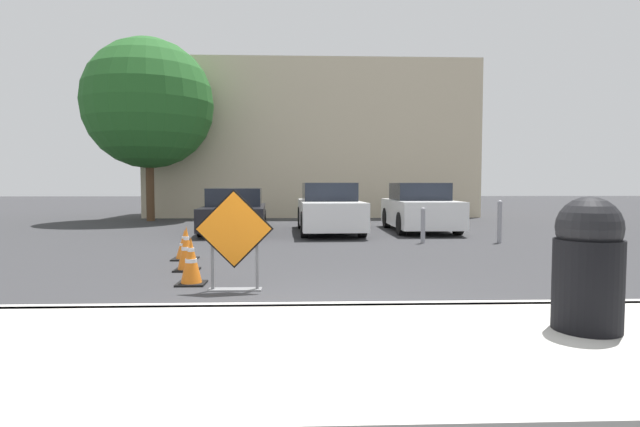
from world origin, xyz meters
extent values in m
plane|color=#333335|center=(0.00, 10.00, 0.00)|extent=(96.00, 96.00, 0.00)
cube|color=beige|center=(0.00, -1.38, 0.07)|extent=(22.59, 2.77, 0.14)
cube|color=beige|center=(0.00, 0.00, 0.07)|extent=(22.59, 0.20, 0.14)
cube|color=black|center=(-1.19, 1.36, 0.85)|extent=(1.07, 0.02, 1.07)
cube|color=orange|center=(-1.19, 1.34, 0.85)|extent=(1.01, 0.02, 1.01)
cube|color=slate|center=(-1.19, 1.40, 0.01)|extent=(0.72, 0.20, 0.02)
cube|color=slate|center=(-1.49, 1.40, 0.42)|extent=(0.04, 0.04, 0.85)
cube|color=slate|center=(-0.89, 1.40, 0.42)|extent=(0.04, 0.04, 0.85)
cube|color=black|center=(-1.87, 1.82, 0.01)|extent=(0.41, 0.41, 0.03)
cone|color=orange|center=(-1.87, 1.82, 0.36)|extent=(0.30, 0.30, 0.66)
cylinder|color=white|center=(-1.87, 1.82, 0.51)|extent=(0.10, 0.10, 0.06)
cylinder|color=white|center=(-1.87, 1.82, 0.35)|extent=(0.17, 0.17, 0.06)
cube|color=black|center=(-2.21, 3.00, 0.01)|extent=(0.40, 0.40, 0.03)
cone|color=orange|center=(-2.21, 3.00, 0.39)|extent=(0.30, 0.30, 0.72)
cylinder|color=white|center=(-2.21, 3.00, 0.55)|extent=(0.09, 0.09, 0.06)
cylinder|color=white|center=(-2.21, 3.00, 0.38)|extent=(0.17, 0.17, 0.06)
cube|color=black|center=(-2.53, 4.26, 0.01)|extent=(0.46, 0.46, 0.03)
cone|color=orange|center=(-2.53, 4.26, 0.31)|extent=(0.34, 0.34, 0.55)
cylinder|color=white|center=(-2.53, 4.26, 0.43)|extent=(0.11, 0.11, 0.05)
cylinder|color=white|center=(-2.53, 4.26, 0.30)|extent=(0.19, 0.19, 0.05)
cube|color=black|center=(-2.30, 9.84, 0.49)|extent=(2.05, 4.48, 0.64)
cube|color=#1E232D|center=(-2.31, 9.95, 1.07)|extent=(1.69, 2.10, 0.53)
cylinder|color=black|center=(-1.40, 8.53, 0.31)|extent=(0.24, 0.63, 0.62)
cylinder|color=black|center=(-3.04, 8.43, 0.31)|extent=(0.24, 0.63, 0.62)
cylinder|color=black|center=(-1.56, 11.24, 0.31)|extent=(0.24, 0.63, 0.62)
cylinder|color=black|center=(-3.20, 11.14, 0.31)|extent=(0.24, 0.63, 0.62)
cube|color=white|center=(0.55, 9.61, 0.58)|extent=(1.88, 4.65, 0.77)
cube|color=#1E232D|center=(0.55, 9.73, 1.23)|extent=(1.59, 2.16, 0.53)
cylinder|color=black|center=(1.40, 8.21, 0.36)|extent=(0.22, 0.72, 0.72)
cylinder|color=black|center=(-0.20, 8.16, 0.36)|extent=(0.22, 0.72, 0.72)
cylinder|color=black|center=(1.30, 11.06, 0.36)|extent=(0.22, 0.72, 0.72)
cylinder|color=black|center=(-0.29, 11.01, 0.36)|extent=(0.22, 0.72, 0.72)
cube|color=white|center=(3.40, 9.97, 0.58)|extent=(1.80, 4.07, 0.79)
cube|color=#1E232D|center=(3.40, 10.07, 1.23)|extent=(1.57, 1.87, 0.53)
cylinder|color=black|center=(4.21, 8.71, 0.33)|extent=(0.20, 0.66, 0.66)
cylinder|color=black|center=(2.58, 8.72, 0.33)|extent=(0.20, 0.66, 0.66)
cylinder|color=black|center=(4.23, 11.22, 0.33)|extent=(0.20, 0.66, 0.66)
cylinder|color=black|center=(2.59, 11.23, 0.33)|extent=(0.20, 0.66, 0.66)
cylinder|color=black|center=(2.28, -1.06, 0.55)|extent=(0.59, 0.59, 0.82)
sphere|color=black|center=(2.28, -1.06, 1.06)|extent=(0.56, 0.56, 0.56)
cylinder|color=gray|center=(2.72, 6.76, 0.42)|extent=(0.11, 0.11, 0.83)
sphere|color=gray|center=(2.72, 6.76, 0.83)|extent=(0.12, 0.12, 0.12)
cylinder|color=gray|center=(4.64, 6.76, 0.50)|extent=(0.11, 0.11, 1.00)
sphere|color=gray|center=(4.64, 6.76, 1.00)|extent=(0.12, 0.12, 0.12)
cylinder|color=gray|center=(6.56, 6.76, 0.48)|extent=(0.11, 0.11, 0.96)
sphere|color=gray|center=(6.56, 6.76, 0.96)|extent=(0.12, 0.12, 0.12)
cube|color=beige|center=(0.24, 18.71, 3.47)|extent=(14.76, 5.00, 6.94)
cylinder|color=#513823|center=(-6.30, 14.74, 1.37)|extent=(0.32, 0.32, 2.73)
sphere|color=#235B23|center=(-6.30, 14.74, 4.64)|extent=(5.09, 5.09, 5.09)
camera|label=1|loc=(-0.28, -5.39, 1.44)|focal=28.00mm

